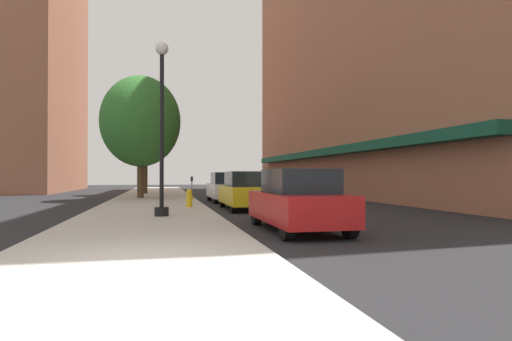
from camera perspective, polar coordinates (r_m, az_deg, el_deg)
ground_plane at (r=25.32m, az=-4.32°, el=-4.03°), size 90.00×90.00×0.00m
sidewalk_slab at (r=26.06m, az=-13.39°, el=-3.79°), size 4.80×50.00×0.12m
building_far_background at (r=46.46m, az=-26.95°, el=11.20°), size 6.80×18.00×21.99m
lamppost at (r=14.95m, az=-12.41°, el=5.93°), size 0.48×0.48×5.90m
fire_hydrant at (r=18.80m, az=-8.86°, el=-3.61°), size 0.33×0.26×0.79m
parking_meter_near at (r=23.74m, az=-8.53°, el=-1.96°), size 0.14×0.09×1.31m
tree_near at (r=27.18m, az=-15.08°, el=6.31°), size 4.80×4.80×7.43m
tree_mid at (r=33.87m, az=-14.54°, el=5.24°), size 3.98×3.98×7.14m
car_red at (r=11.57m, az=5.58°, el=-4.04°), size 1.80×4.30×1.66m
car_yellow at (r=18.68m, az=-1.42°, el=-2.75°), size 1.80×4.30×1.66m
car_white at (r=24.22m, az=-3.96°, el=-2.27°), size 1.80×4.30×1.66m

